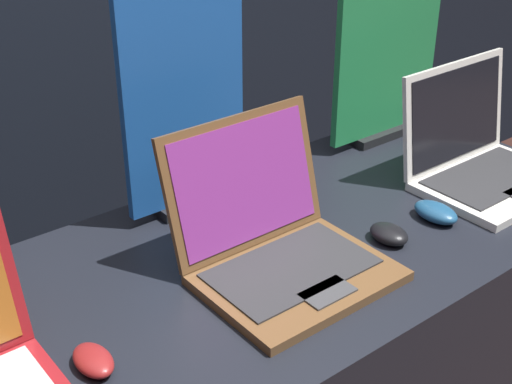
% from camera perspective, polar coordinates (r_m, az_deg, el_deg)
% --- Properties ---
extents(mouse_front, '(0.06, 0.10, 0.03)m').
position_cam_1_polar(mouse_front, '(1.23, -12.89, -12.99)').
color(mouse_front, maroon).
rests_on(mouse_front, display_counter).
extents(laptop_middle, '(0.36, 0.35, 0.28)m').
position_cam_1_polar(laptop_middle, '(1.41, 1.65, -3.79)').
color(laptop_middle, brown).
rests_on(laptop_middle, display_counter).
extents(mouse_middle, '(0.07, 0.09, 0.04)m').
position_cam_1_polar(mouse_middle, '(1.55, 10.59, -3.31)').
color(mouse_middle, black).
rests_on(mouse_middle, display_counter).
extents(promo_stand_middle, '(0.30, 0.07, 0.54)m').
position_cam_1_polar(promo_stand_middle, '(1.55, -5.77, 7.19)').
color(promo_stand_middle, black).
rests_on(promo_stand_middle, display_counter).
extents(laptop_back, '(0.37, 0.30, 0.28)m').
position_cam_1_polar(laptop_back, '(1.84, 17.50, 2.79)').
color(laptop_back, silver).
rests_on(laptop_back, display_counter).
extents(mouse_back, '(0.07, 0.11, 0.04)m').
position_cam_1_polar(mouse_back, '(1.65, 14.18, -1.58)').
color(mouse_back, navy).
rests_on(mouse_back, display_counter).
extents(promo_stand_back, '(0.37, 0.07, 0.49)m').
position_cam_1_polar(promo_stand_back, '(1.96, 10.44, 10.54)').
color(promo_stand_back, black).
rests_on(promo_stand_back, display_counter).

